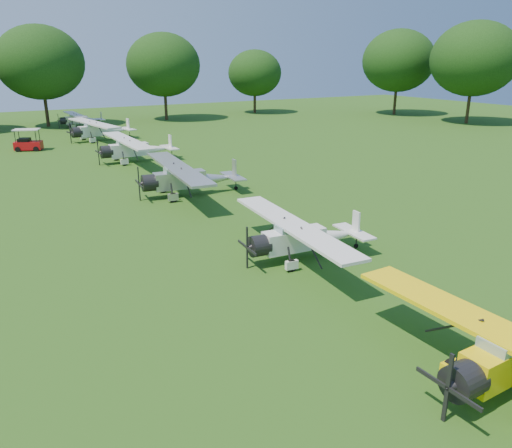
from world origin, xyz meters
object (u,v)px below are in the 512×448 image
Objects in this scene: aircraft_3 at (303,235)px; golf_cart at (28,143)px; aircraft_4 at (187,176)px; aircraft_5 at (135,147)px; aircraft_7 at (80,119)px; aircraft_6 at (99,129)px.

aircraft_3 is 37.31m from golf_cart.
aircraft_4 reaches higher than aircraft_5.
golf_cart is (-7.65, 10.67, -0.56)m from aircraft_5.
aircraft_5 is 13.14m from golf_cart.
aircraft_5 is 3.90× the size of golf_cart.
aircraft_7 is (0.26, 52.36, -0.03)m from aircraft_3.
aircraft_3 is at bearing -56.63° from golf_cart.
aircraft_4 is 26.51m from aircraft_6.
aircraft_3 is 39.39m from aircraft_6.
aircraft_6 is (0.04, 13.57, 0.03)m from aircraft_5.
golf_cart reaches higher than aircraft_3.
aircraft_5 is at bearing -92.62° from aircraft_7.
aircraft_7 is 17.81m from golf_cart.
aircraft_5 is 0.97× the size of aircraft_6.
aircraft_6 is at bearing -93.37° from aircraft_7.
aircraft_3 is at bearing -99.35° from aircraft_6.
golf_cart is at bearing -168.79° from aircraft_6.
golf_cart is (-7.80, 36.48, -0.41)m from aircraft_3.
aircraft_5 is at bearing 94.83° from aircraft_3.
aircraft_6 is 4.04× the size of golf_cart.
golf_cart is at bearing 112.68° from aircraft_4.
aircraft_4 is at bearing -92.71° from aircraft_7.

